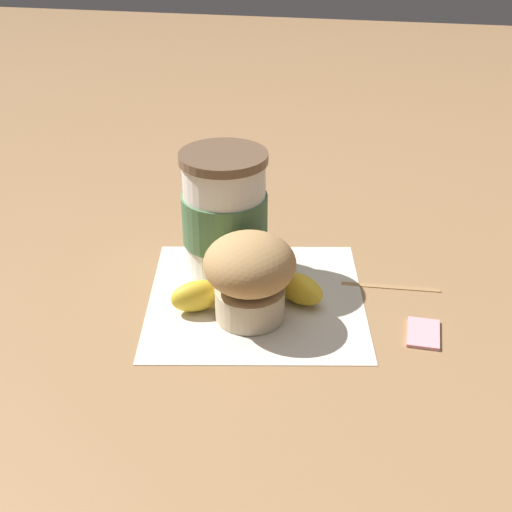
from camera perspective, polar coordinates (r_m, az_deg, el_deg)
name	(u,v)px	position (r m, az deg, el deg)	size (l,w,h in m)	color
ground_plane	(256,299)	(0.78, 0.00, -3.46)	(3.00, 3.00, 0.00)	#936D47
paper_napkin	(256,298)	(0.78, 0.00, -3.41)	(0.23, 0.23, 0.00)	beige
coffee_cup	(225,215)	(0.80, -2.52, 3.33)	(0.10, 0.10, 0.14)	white
muffin	(252,274)	(0.72, -0.33, -1.43)	(0.09, 0.09, 0.09)	beige
banana	(248,290)	(0.76, -0.65, -2.74)	(0.17, 0.08, 0.03)	gold
sugar_packet	(424,332)	(0.74, 13.26, -5.93)	(0.05, 0.03, 0.01)	pink
wooden_stirrer	(391,287)	(0.81, 10.72, -2.42)	(0.11, 0.01, 0.00)	#9E7547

